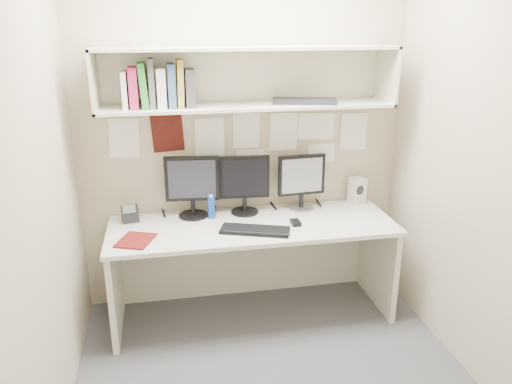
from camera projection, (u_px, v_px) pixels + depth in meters
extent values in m
cube|color=#444448|center=(271.00, 369.00, 3.14)|extent=(2.40, 2.00, 0.01)
cube|color=tan|center=(244.00, 133.00, 3.65)|extent=(2.40, 0.02, 2.60)
cube|color=tan|center=(335.00, 249.00, 1.79)|extent=(2.40, 0.02, 2.60)
cube|color=tan|center=(41.00, 184.00, 2.51)|extent=(0.02, 2.00, 2.60)
cube|color=tan|center=(472.00, 160.00, 2.94)|extent=(0.02, 2.00, 2.60)
cube|color=beige|center=(253.00, 226.00, 3.51)|extent=(2.00, 0.70, 0.03)
cube|color=beige|center=(245.00, 252.00, 3.93)|extent=(1.96, 0.02, 0.70)
cube|color=beige|center=(248.00, 106.00, 3.39)|extent=(2.00, 0.38, 0.02)
cube|color=beige|center=(248.00, 48.00, 3.27)|extent=(2.00, 0.38, 0.02)
cube|color=beige|center=(243.00, 75.00, 3.50)|extent=(2.00, 0.02, 0.40)
cube|color=beige|center=(94.00, 81.00, 3.16)|extent=(0.02, 0.38, 0.40)
cube|color=beige|center=(386.00, 75.00, 3.51)|extent=(0.02, 0.38, 0.40)
cylinder|color=black|center=(193.00, 215.00, 3.63)|extent=(0.21, 0.21, 0.02)
cylinder|color=black|center=(193.00, 207.00, 3.61)|extent=(0.03, 0.03, 0.11)
cube|color=black|center=(192.00, 179.00, 3.55)|extent=(0.38, 0.07, 0.33)
cube|color=black|center=(192.00, 179.00, 3.53)|extent=(0.33, 0.04, 0.28)
cylinder|color=black|center=(245.00, 212.00, 3.70)|extent=(0.20, 0.20, 0.01)
cylinder|color=black|center=(245.00, 204.00, 3.68)|extent=(0.03, 0.03, 0.10)
cube|color=black|center=(244.00, 177.00, 3.62)|extent=(0.37, 0.06, 0.31)
cube|color=black|center=(245.00, 178.00, 3.61)|extent=(0.32, 0.03, 0.27)
cylinder|color=#A5A5AA|center=(301.00, 208.00, 3.78)|extent=(0.20, 0.20, 0.01)
cylinder|color=black|center=(301.00, 201.00, 3.76)|extent=(0.03, 0.03, 0.10)
cube|color=black|center=(302.00, 175.00, 3.70)|extent=(0.36, 0.06, 0.30)
cube|color=#A6A7AB|center=(302.00, 176.00, 3.69)|extent=(0.31, 0.03, 0.26)
cube|color=black|center=(255.00, 230.00, 3.36)|extent=(0.49, 0.31, 0.02)
cube|color=black|center=(296.00, 223.00, 3.48)|extent=(0.06, 0.10, 0.03)
cube|color=#BBBAB6|center=(357.00, 190.00, 3.86)|extent=(0.13, 0.13, 0.21)
cylinder|color=black|center=(360.00, 190.00, 3.81)|extent=(0.07, 0.03, 0.07)
cylinder|color=navy|center=(211.00, 207.00, 3.58)|extent=(0.06, 0.06, 0.16)
cylinder|color=white|center=(211.00, 196.00, 3.56)|extent=(0.03, 0.03, 0.02)
cube|color=#5C110F|center=(136.00, 240.00, 3.22)|extent=(0.28, 0.30, 0.01)
cube|color=black|center=(130.00, 214.00, 3.53)|extent=(0.13, 0.11, 0.11)
cube|color=#4C6659|center=(129.00, 209.00, 3.46)|extent=(0.09, 0.02, 0.06)
cube|color=white|center=(125.00, 90.00, 3.20)|extent=(0.03, 0.19, 0.24)
cube|color=#AD2051|center=(134.00, 88.00, 3.21)|extent=(0.05, 0.19, 0.26)
cube|color=#297D2A|center=(143.00, 85.00, 3.22)|extent=(0.05, 0.19, 0.29)
cube|color=#4A4B4F|center=(152.00, 83.00, 3.22)|extent=(0.04, 0.19, 0.31)
cube|color=silver|center=(161.00, 88.00, 3.24)|extent=(0.06, 0.19, 0.25)
cube|color=#335581|center=(171.00, 86.00, 3.25)|extent=(0.05, 0.19, 0.28)
cube|color=#AB8939|center=(180.00, 83.00, 3.26)|extent=(0.04, 0.19, 0.30)
cube|color=#38383A|center=(190.00, 88.00, 3.28)|extent=(0.06, 0.19, 0.24)
cube|color=black|center=(305.00, 101.00, 3.43)|extent=(0.47, 0.28, 0.03)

